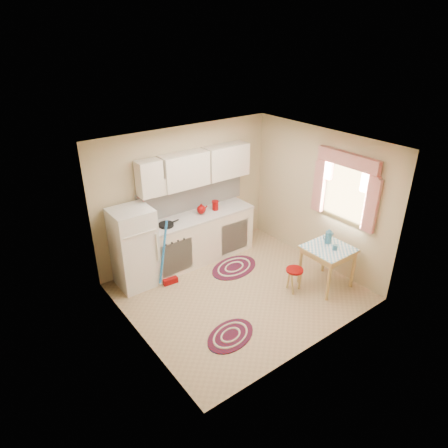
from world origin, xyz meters
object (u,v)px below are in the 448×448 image
(fridge, at_px, (134,248))
(stool, at_px, (294,280))
(table, at_px, (326,267))
(base_cabinets, at_px, (197,239))

(fridge, height_order, stool, fridge)
(fridge, xyz_separation_m, table, (2.57, -1.96, -0.34))
(table, height_order, stool, table)
(base_cabinets, distance_m, table, 2.40)
(fridge, bearing_deg, base_cabinets, 2.27)
(fridge, relative_size, table, 1.94)
(stool, bearing_deg, fridge, 138.67)
(base_cabinets, xyz_separation_m, table, (1.30, -2.01, -0.08))
(fridge, bearing_deg, table, -37.41)
(base_cabinets, relative_size, stool, 5.36)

